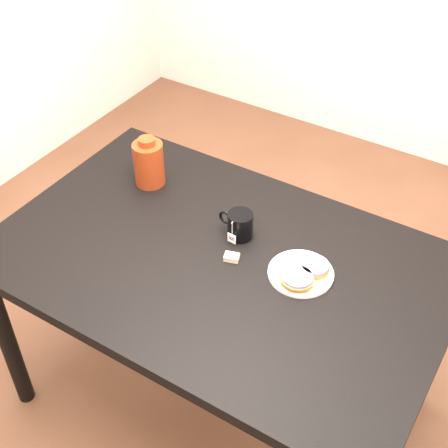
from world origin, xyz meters
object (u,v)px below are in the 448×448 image
at_px(table, 219,277).
at_px(bagel_back, 315,267).
at_px(plate, 301,273).
at_px(mug, 240,225).
at_px(teabag_pouch, 232,257).
at_px(bagel_package, 149,163).
at_px(bagel_front, 297,279).

distance_m(table, bagel_back, 0.31).
xyz_separation_m(plate, mug, (-0.25, 0.05, 0.04)).
height_order(plate, mug, mug).
distance_m(plate, teabag_pouch, 0.22).
bearing_deg(bagel_package, plate, -11.33).
distance_m(table, bagel_front, 0.28).
height_order(table, bagel_package, bagel_package).
bearing_deg(mug, bagel_front, -17.36).
distance_m(bagel_back, bagel_front, 0.07).
xyz_separation_m(bagel_back, bagel_package, (-0.69, 0.10, 0.06)).
relative_size(mug, teabag_pouch, 2.78).
relative_size(mug, bagel_package, 0.68).
bearing_deg(bagel_back, mug, 174.74).
bearing_deg(bagel_package, mug, -10.78).
bearing_deg(plate, table, -164.81).
relative_size(teabag_pouch, bagel_package, 0.25).
distance_m(mug, teabag_pouch, 0.12).
bearing_deg(plate, bagel_package, 168.67).
height_order(table, mug, mug).
bearing_deg(mug, teabag_pouch, -67.76).
xyz_separation_m(bagel_front, bagel_package, (-0.67, 0.18, 0.06)).
relative_size(table, mug, 11.21).
relative_size(table, bagel_package, 7.66).
bearing_deg(bagel_front, plate, 102.20).
bearing_deg(teabag_pouch, bagel_back, 18.67).
relative_size(bagel_front, teabag_pouch, 3.13).
bearing_deg(bagel_front, teabag_pouch, -177.53).
relative_size(table, bagel_front, 9.94).
distance_m(plate, bagel_package, 0.68).
bearing_deg(teabag_pouch, table, -159.53).
distance_m(bagel_back, teabag_pouch, 0.25).
distance_m(table, plate, 0.27).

